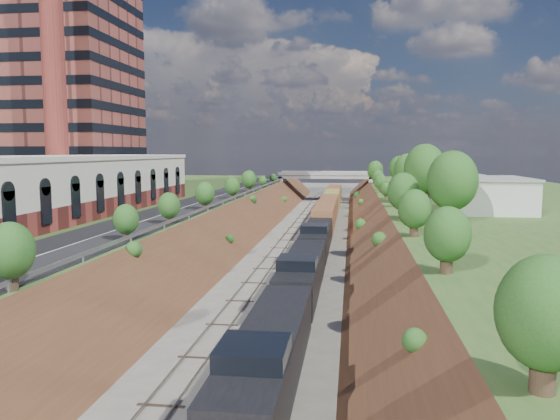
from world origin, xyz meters
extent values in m
cube|color=#325A25|center=(-33.00, 60.00, 2.50)|extent=(44.00, 180.00, 5.00)
cube|color=#325A25|center=(33.00, 60.00, 2.50)|extent=(44.00, 180.00, 5.00)
cube|color=brown|center=(-11.00, 60.00, 0.00)|extent=(10.00, 180.00, 10.00)
cube|color=brown|center=(11.00, 60.00, 0.00)|extent=(10.00, 180.00, 10.00)
cube|color=gray|center=(-2.60, 60.00, 0.09)|extent=(1.58, 180.00, 0.18)
cube|color=gray|center=(2.60, 60.00, 0.09)|extent=(1.58, 180.00, 0.18)
cube|color=black|center=(-15.50, 60.00, 5.05)|extent=(8.00, 180.00, 0.10)
cube|color=#99999E|center=(-11.40, 60.00, 5.55)|extent=(0.06, 171.00, 0.30)
cube|color=maroon|center=(-28.00, 38.00, 6.10)|extent=(14.00, 62.00, 2.20)
cube|color=silver|center=(-28.00, 38.00, 9.35)|extent=(14.00, 62.00, 4.30)
cube|color=silver|center=(-28.00, 38.00, 11.75)|extent=(14.30, 62.30, 0.50)
cube|color=brown|center=(-44.00, 72.00, 27.00)|extent=(22.00, 22.00, 44.00)
cylinder|color=maroon|center=(-36.00, 56.00, 25.00)|extent=(3.20, 3.20, 40.00)
cube|color=gray|center=(-11.50, 122.00, 3.10)|extent=(1.50, 8.00, 6.20)
cube|color=gray|center=(11.50, 122.00, 3.10)|extent=(1.50, 8.00, 6.20)
cube|color=gray|center=(0.00, 122.00, 6.20)|extent=(24.00, 8.00, 1.00)
cube|color=gray|center=(0.00, 118.00, 7.00)|extent=(24.00, 0.30, 0.80)
cube|color=gray|center=(0.00, 126.00, 7.00)|extent=(24.00, 0.30, 0.80)
cube|color=silver|center=(23.50, 52.00, 7.00)|extent=(9.00, 12.00, 4.00)
cube|color=silver|center=(23.00, 74.00, 6.80)|extent=(8.00, 10.00, 3.60)
cylinder|color=#473323|center=(17.00, 40.00, 6.31)|extent=(1.30, 1.30, 2.62)
ellipsoid|color=#1E561E|center=(17.00, 40.00, 9.46)|extent=(5.25, 5.25, 6.30)
cylinder|color=#473323|center=(-11.80, 20.00, 5.61)|extent=(0.66, 0.66, 1.22)
ellipsoid|color=#1E561E|center=(-11.80, 20.00, 7.08)|extent=(2.45, 2.45, 2.94)
cube|color=black|center=(2.60, 7.16, 2.32)|extent=(2.95, 17.70, 2.83)
cube|color=silver|center=(2.60, -0.19, 2.80)|extent=(2.71, 3.00, 0.15)
cube|color=black|center=(2.60, 2.81, 4.10)|extent=(2.89, 3.10, 0.90)
cube|color=black|center=(2.60, 25.87, 2.32)|extent=(2.95, 17.70, 2.83)
cube|color=black|center=(2.60, 44.57, 2.32)|extent=(2.95, 17.70, 2.83)
cube|color=brown|center=(2.60, 85.93, 2.67)|extent=(2.95, 63.01, 3.54)
camera|label=1|loc=(6.59, -18.81, 12.47)|focal=35.00mm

